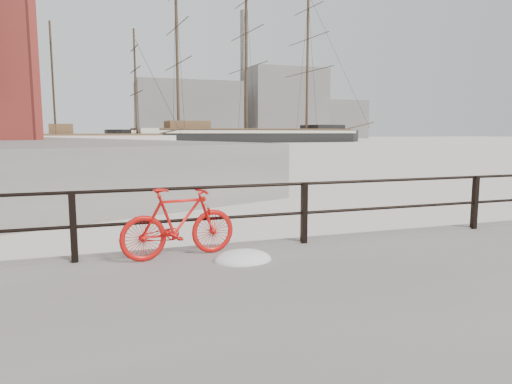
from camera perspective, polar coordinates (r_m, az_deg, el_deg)
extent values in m
plane|color=white|center=(9.72, 24.77, -6.02)|extent=(400.00, 400.00, 0.00)
imported|color=red|center=(6.67, -9.61, -3.78)|extent=(1.71, 0.51, 1.02)
ellipsoid|color=white|center=(6.50, -1.67, -7.26)|extent=(0.83, 0.65, 0.30)
cube|color=gray|center=(149.37, -8.52, 9.99)|extent=(32.00, 18.00, 18.00)
cube|color=gray|center=(164.14, 3.48, 10.87)|extent=(26.00, 20.00, 24.00)
cube|color=gray|center=(178.25, 9.80, 8.89)|extent=(20.00, 16.00, 14.00)
cylinder|color=gray|center=(165.38, -1.48, 14.33)|extent=(2.80, 2.80, 44.00)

